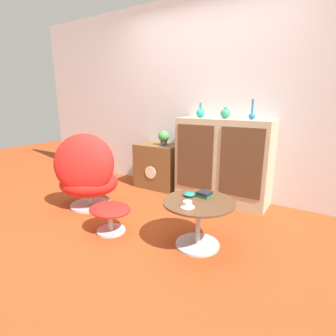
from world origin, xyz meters
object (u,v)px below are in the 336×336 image
at_px(vase_leftmost, 201,113).
at_px(book_stack, 204,194).
at_px(sideboard, 223,161).
at_px(teacup, 188,205).
at_px(ottoman, 110,212).
at_px(coffee_table, 198,216).
at_px(potted_plant, 164,137).
at_px(vase_inner_right, 252,115).
at_px(vase_inner_left, 225,113).
at_px(tv_console, 159,166).
at_px(bowl, 189,194).
at_px(egg_chair, 87,174).

xyz_separation_m(vase_leftmost, book_stack, (0.57, -1.05, -0.67)).
distance_m(sideboard, teacup, 1.36).
relative_size(ottoman, coffee_table, 0.69).
bearing_deg(potted_plant, book_stack, -42.82).
bearing_deg(vase_inner_right, book_stack, -94.70).
distance_m(sideboard, vase_inner_left, 0.59).
bearing_deg(vase_inner_right, ottoman, -123.35).
xyz_separation_m(tv_console, book_stack, (1.23, -1.06, 0.13)).
distance_m(potted_plant, bowl, 1.55).
distance_m(coffee_table, teacup, 0.24).
bearing_deg(bowl, coffee_table, -26.23).
distance_m(sideboard, bowl, 1.12).
distance_m(ottoman, potted_plant, 1.55).
distance_m(book_stack, bowl, 0.14).
distance_m(egg_chair, potted_plant, 1.23).
relative_size(ottoman, potted_plant, 2.08).
xyz_separation_m(tv_console, ottoman, (0.39, -1.42, -0.11)).
distance_m(vase_inner_right, book_stack, 1.25).
distance_m(sideboard, ottoman, 1.57).
xyz_separation_m(ottoman, bowl, (0.72, 0.30, 0.24)).
distance_m(coffee_table, vase_inner_left, 1.46).
xyz_separation_m(sideboard, book_stack, (0.23, -1.05, -0.08)).
bearing_deg(vase_leftmost, ottoman, -100.99).
bearing_deg(book_stack, egg_chair, -177.54).
relative_size(vase_inner_left, teacup, 1.14).
relative_size(coffee_table, vase_inner_left, 4.77).
bearing_deg(potted_plant, egg_chair, -107.72).
xyz_separation_m(sideboard, vase_inner_left, (-0.00, 0.00, 0.59)).
bearing_deg(coffee_table, egg_chair, 177.77).
bearing_deg(book_stack, ottoman, -156.92).
height_order(vase_inner_left, teacup, vase_inner_left).
relative_size(coffee_table, vase_inner_right, 2.72).
bearing_deg(potted_plant, tv_console, -179.76).
relative_size(sideboard, tv_console, 1.81).
bearing_deg(teacup, bowl, 115.00).
bearing_deg(vase_inner_left, vase_inner_right, 0.00).
distance_m(vase_leftmost, book_stack, 1.37).
relative_size(ottoman, teacup, 3.73).
relative_size(egg_chair, vase_inner_left, 7.09).
bearing_deg(book_stack, potted_plant, 137.18).
bearing_deg(coffee_table, sideboard, 101.53).
relative_size(tv_console, vase_inner_left, 4.92).
height_order(ottoman, vase_inner_left, vase_inner_left).
relative_size(sideboard, bowl, 10.76).
bearing_deg(coffee_table, ottoman, -164.45).
distance_m(sideboard, potted_plant, 0.94).
bearing_deg(vase_inner_right, tv_console, 179.79).
xyz_separation_m(egg_chair, vase_leftmost, (0.93, 1.12, 0.70)).
relative_size(vase_inner_right, teacup, 1.99).
height_order(sideboard, tv_console, sideboard).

